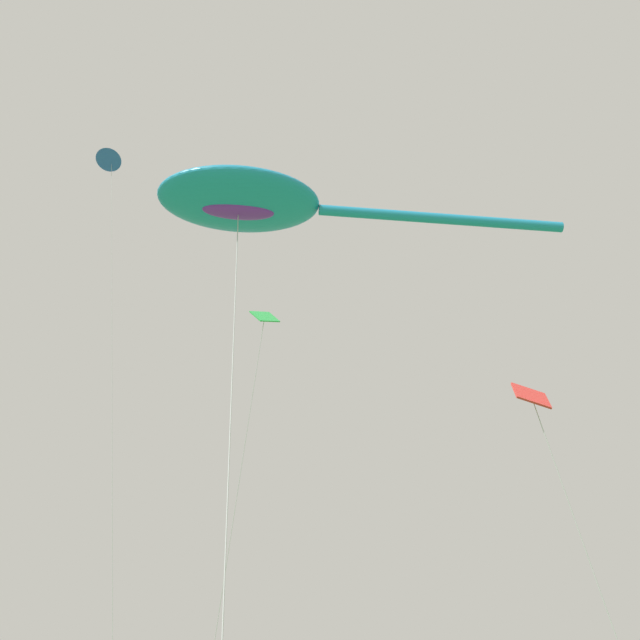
{
  "coord_description": "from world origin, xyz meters",
  "views": [
    {
      "loc": [
        -8.19,
        2.69,
        1.57
      ],
      "look_at": [
        -2.73,
        8.48,
        5.71
      ],
      "focal_mm": 42.59,
      "sensor_mm": 36.0,
      "label": 1
    }
  ],
  "objects_px": {
    "small_kite_delta_white": "(536,409)",
    "small_kite_bird_shape": "(261,339)",
    "small_kite_tiny_distant": "(112,156)",
    "big_show_kite": "(250,202)"
  },
  "relations": [
    {
      "from": "small_kite_delta_white",
      "to": "small_kite_bird_shape",
      "type": "distance_m",
      "value": 13.04
    },
    {
      "from": "small_kite_delta_white",
      "to": "small_kite_tiny_distant",
      "type": "height_order",
      "value": "small_kite_tiny_distant"
    },
    {
      "from": "small_kite_tiny_distant",
      "to": "small_kite_bird_shape",
      "type": "xyz_separation_m",
      "value": [
        2.31,
        -9.4,
        -12.54
      ]
    },
    {
      "from": "small_kite_delta_white",
      "to": "small_kite_tiny_distant",
      "type": "xyz_separation_m",
      "value": [
        -0.47,
        20.71,
        18.76
      ]
    },
    {
      "from": "small_kite_delta_white",
      "to": "small_kite_bird_shape",
      "type": "relative_size",
      "value": 0.53
    },
    {
      "from": "big_show_kite",
      "to": "small_kite_delta_white",
      "type": "xyz_separation_m",
      "value": [
        3.11,
        -5.76,
        -6.64
      ]
    },
    {
      "from": "big_show_kite",
      "to": "small_kite_delta_white",
      "type": "bearing_deg",
      "value": 154.67
    },
    {
      "from": "big_show_kite",
      "to": "small_kite_bird_shape",
      "type": "bearing_deg",
      "value": -95.38
    },
    {
      "from": "big_show_kite",
      "to": "small_kite_delta_white",
      "type": "relative_size",
      "value": 1.83
    },
    {
      "from": "big_show_kite",
      "to": "small_kite_bird_shape",
      "type": "height_order",
      "value": "small_kite_bird_shape"
    }
  ]
}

